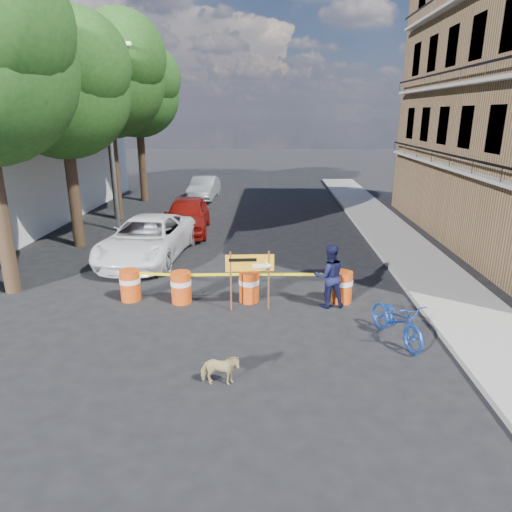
# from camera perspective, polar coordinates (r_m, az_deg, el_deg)

# --- Properties ---
(ground) EXTENTS (120.00, 120.00, 0.00)m
(ground) POSITION_cam_1_polar(r_m,az_deg,el_deg) (11.77, -2.84, -8.45)
(ground) COLOR black
(ground) RESTS_ON ground
(sidewalk_east) EXTENTS (2.40, 40.00, 0.15)m
(sidewalk_east) POSITION_cam_1_polar(r_m,az_deg,el_deg) (18.10, 18.71, 0.23)
(sidewalk_east) COLOR gray
(sidewalk_east) RESTS_ON ground
(tree_mid_a) EXTENTS (5.25, 5.00, 8.68)m
(tree_mid_a) POSITION_cam_1_polar(r_m,az_deg,el_deg) (19.18, -22.98, 18.72)
(tree_mid_a) COLOR #332316
(tree_mid_a) RESTS_ON ground
(tree_mid_b) EXTENTS (5.67, 5.40, 9.62)m
(tree_mid_b) POSITION_cam_1_polar(r_m,az_deg,el_deg) (23.87, -18.03, 20.40)
(tree_mid_b) COLOR #332316
(tree_mid_b) RESTS_ON ground
(tree_far) EXTENTS (5.04, 4.80, 8.84)m
(tree_far) POSITION_cam_1_polar(r_m,az_deg,el_deg) (28.63, -14.51, 19.04)
(tree_far) COLOR #332316
(tree_far) RESTS_ON ground
(streetlamp) EXTENTS (1.25, 0.18, 8.00)m
(streetlamp) POSITION_cam_1_polar(r_m,az_deg,el_deg) (21.21, -17.61, 14.58)
(streetlamp) COLOR gray
(streetlamp) RESTS_ON ground
(barrel_far_left) EXTENTS (0.58, 0.58, 0.90)m
(barrel_far_left) POSITION_cam_1_polar(r_m,az_deg,el_deg) (13.50, -15.45, -3.45)
(barrel_far_left) COLOR red
(barrel_far_left) RESTS_ON ground
(barrel_mid_left) EXTENTS (0.58, 0.58, 0.90)m
(barrel_mid_left) POSITION_cam_1_polar(r_m,az_deg,el_deg) (13.02, -9.34, -3.81)
(barrel_mid_left) COLOR red
(barrel_mid_left) RESTS_ON ground
(barrel_mid_right) EXTENTS (0.58, 0.58, 0.90)m
(barrel_mid_right) POSITION_cam_1_polar(r_m,az_deg,el_deg) (12.92, -0.87, -3.74)
(barrel_mid_right) COLOR red
(barrel_mid_right) RESTS_ON ground
(barrel_far_right) EXTENTS (0.58, 0.58, 0.90)m
(barrel_far_right) POSITION_cam_1_polar(r_m,az_deg,el_deg) (13.11, 10.72, -3.73)
(barrel_far_right) COLOR red
(barrel_far_right) RESTS_ON ground
(detour_sign) EXTENTS (1.29, 0.26, 1.67)m
(detour_sign) POSITION_cam_1_polar(r_m,az_deg,el_deg) (12.13, -0.06, -1.47)
(detour_sign) COLOR #592D19
(detour_sign) RESTS_ON ground
(pedestrian) EXTENTS (0.97, 0.81, 1.78)m
(pedestrian) POSITION_cam_1_polar(r_m,az_deg,el_deg) (12.61, 9.15, -2.49)
(pedestrian) COLOR black
(pedestrian) RESTS_ON ground
(bicycle) EXTENTS (1.00, 1.21, 1.98)m
(bicycle) POSITION_cam_1_polar(r_m,az_deg,el_deg) (11.07, 17.42, -5.42)
(bicycle) COLOR #1540B0
(bicycle) RESTS_ON ground
(dog) EXTENTS (0.79, 0.37, 0.66)m
(dog) POSITION_cam_1_polar(r_m,az_deg,el_deg) (9.22, -4.53, -14.02)
(dog) COLOR tan
(dog) RESTS_ON ground
(suv_white) EXTENTS (2.94, 5.68, 1.53)m
(suv_white) POSITION_cam_1_polar(r_m,az_deg,el_deg) (17.08, -13.44, 2.11)
(suv_white) COLOR white
(suv_white) RESTS_ON ground
(sedan_red) EXTENTS (2.23, 4.77, 1.58)m
(sedan_red) POSITION_cam_1_polar(r_m,az_deg,el_deg) (20.68, -8.61, 5.08)
(sedan_red) COLOR maroon
(sedan_red) RESTS_ON ground
(sedan_silver) EXTENTS (1.64, 4.22, 1.37)m
(sedan_silver) POSITION_cam_1_polar(r_m,az_deg,el_deg) (28.97, -6.50, 8.45)
(sedan_silver) COLOR #AFB2B7
(sedan_silver) RESTS_ON ground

